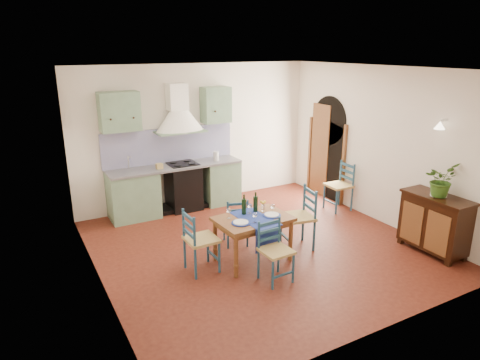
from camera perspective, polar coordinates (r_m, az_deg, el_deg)
name	(u,v)px	position (r m, az deg, el deg)	size (l,w,h in m)	color
floor	(260,246)	(7.05, 2.75, -8.79)	(5.00, 5.00, 0.00)	#3F140D
back_wall	(179,157)	(8.44, -8.07, 3.11)	(5.00, 0.96, 2.80)	silver
right_wall	(368,146)	(8.31, 16.72, 4.36)	(0.26, 5.00, 2.80)	silver
left_wall	(93,188)	(5.70, -19.01, -1.02)	(0.04, 5.00, 2.80)	silver
ceiling	(263,68)	(6.33, 3.12, 14.64)	(5.00, 5.00, 0.01)	white
dining_table	(253,223)	(6.36, 1.81, -5.70)	(1.13, 0.86, 1.01)	brown
chair_near	(275,251)	(5.93, 4.66, -9.37)	(0.42, 0.42, 0.85)	navy
chair_far	(236,221)	(6.94, -0.55, -5.43)	(0.46, 0.46, 0.80)	navy
chair_left	(199,240)	(6.14, -5.44, -8.02)	(0.44, 0.44, 0.93)	navy
chair_right	(300,217)	(6.87, 7.98, -4.94)	(0.54, 0.54, 1.00)	navy
chair_spare	(340,186)	(8.62, 13.19, -0.74)	(0.46, 0.46, 0.95)	navy
sideboard	(434,222)	(7.31, 24.50, -5.08)	(0.50, 1.05, 0.94)	black
potted_plant	(441,180)	(7.09, 25.19, 0.04)	(0.47, 0.40, 0.52)	#2F5819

